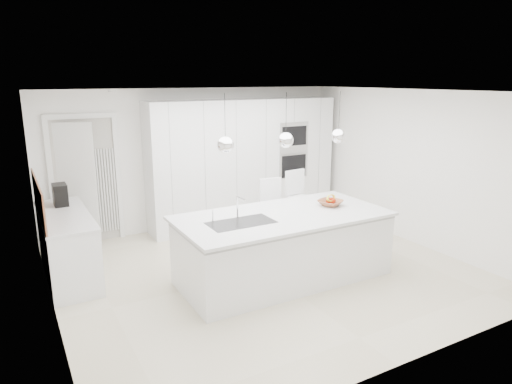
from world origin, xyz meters
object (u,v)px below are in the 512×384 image
fruit_bowl (330,203)px  bar_stool_right (300,209)px  espresso_machine (60,195)px  island_base (284,249)px  bar_stool_left (275,217)px

fruit_bowl → bar_stool_right: (0.09, 0.89, -0.33)m
fruit_bowl → espresso_machine: size_ratio=1.08×
island_base → fruit_bowl: fruit_bowl is taller
espresso_machine → bar_stool_left: espresso_machine is taller
bar_stool_left → espresso_machine: bearing=163.4°
espresso_machine → island_base: bearing=-38.0°
island_base → espresso_machine: espresso_machine is taller
fruit_bowl → bar_stool_left: bar_stool_left is taller
island_base → espresso_machine: (-2.53, 1.98, 0.63)m
espresso_machine → bar_stool_left: 3.15m
fruit_bowl → espresso_machine: bearing=150.5°
island_base → bar_stool_right: 1.34m
espresso_machine → bar_stool_left: size_ratio=0.27×
espresso_machine → bar_stool_right: bar_stool_right is taller
fruit_bowl → espresso_machine: espresso_machine is taller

